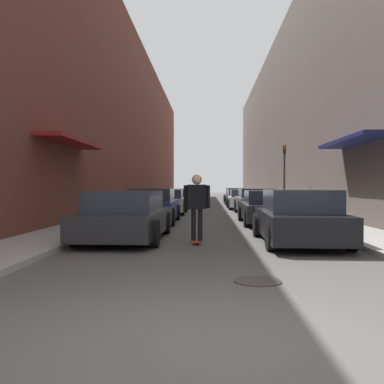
{
  "coord_description": "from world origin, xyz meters",
  "views": [
    {
      "loc": [
        -0.08,
        -3.97,
        1.41
      ],
      "look_at": [
        -0.6,
        10.02,
        1.22
      ],
      "focal_mm": 40.0,
      "sensor_mm": 36.0,
      "label": 1
    }
  ],
  "objects": [
    {
      "name": "parked_car_left_3",
      "position": [
        -2.16,
        23.14,
        0.6
      ],
      "size": [
        1.92,
        4.78,
        1.22
      ],
      "color": "navy",
      "rests_on": "ground"
    },
    {
      "name": "curb_strip_left",
      "position": [
        -4.17,
        29.39,
        0.06
      ],
      "size": [
        1.8,
        58.78,
        0.12
      ],
      "color": "gray",
      "rests_on": "ground"
    },
    {
      "name": "parked_car_left_1",
      "position": [
        -2.19,
        12.43,
        0.64
      ],
      "size": [
        1.88,
        4.51,
        1.32
      ],
      "color": "navy",
      "rests_on": "ground"
    },
    {
      "name": "parked_car_right_1",
      "position": [
        2.19,
        12.03,
        0.61
      ],
      "size": [
        2.06,
        4.4,
        1.25
      ],
      "color": "#232326",
      "rests_on": "ground"
    },
    {
      "name": "ground",
      "position": [
        0.0,
        23.51,
        0.0
      ],
      "size": [
        129.32,
        129.32,
        0.0
      ],
      "primitive_type": "plane",
      "color": "#4C4947"
    },
    {
      "name": "parked_car_right_4",
      "position": [
        2.22,
        27.53,
        0.59
      ],
      "size": [
        2.02,
        4.05,
        1.21
      ],
      "color": "navy",
      "rests_on": "ground"
    },
    {
      "name": "parked_car_right_2",
      "position": [
        2.3,
        17.58,
        0.64
      ],
      "size": [
        1.92,
        4.45,
        1.29
      ],
      "color": "gray",
      "rests_on": "ground"
    },
    {
      "name": "parked_car_left_4",
      "position": [
        -2.27,
        28.61,
        0.6
      ],
      "size": [
        1.9,
        4.73,
        1.23
      ],
      "color": "#515459",
      "rests_on": "ground"
    },
    {
      "name": "building_row_left",
      "position": [
        -7.07,
        29.39,
        6.15
      ],
      "size": [
        4.9,
        58.78,
        12.3
      ],
      "color": "brown",
      "rests_on": "ground"
    },
    {
      "name": "curb_strip_right",
      "position": [
        4.17,
        29.39,
        0.06
      ],
      "size": [
        1.8,
        58.78,
        0.12
      ],
      "color": "gray",
      "rests_on": "ground"
    },
    {
      "name": "building_row_right",
      "position": [
        7.07,
        29.39,
        6.37
      ],
      "size": [
        4.9,
        58.78,
        12.75
      ],
      "color": "#564C47",
      "rests_on": "ground"
    },
    {
      "name": "parked_car_left_0",
      "position": [
        -2.22,
        7.14,
        0.62
      ],
      "size": [
        2.02,
        4.61,
        1.29
      ],
      "color": "#232326",
      "rests_on": "ground"
    },
    {
      "name": "parked_car_right_0",
      "position": [
        2.15,
        6.61,
        0.63
      ],
      "size": [
        1.91,
        4.31,
        1.33
      ],
      "color": "black",
      "rests_on": "ground"
    },
    {
      "name": "parked_car_right_3",
      "position": [
        2.16,
        22.52,
        0.58
      ],
      "size": [
        2.01,
        3.96,
        1.18
      ],
      "color": "silver",
      "rests_on": "ground"
    },
    {
      "name": "skateboarder",
      "position": [
        -0.35,
        6.52,
        1.05
      ],
      "size": [
        0.65,
        0.78,
        1.7
      ],
      "color": "#B2231E",
      "rests_on": "ground"
    },
    {
      "name": "parked_car_left_2",
      "position": [
        -2.19,
        17.81,
        0.61
      ],
      "size": [
        1.96,
        4.45,
        1.25
      ],
      "color": "#B7B7BC",
      "rests_on": "ground"
    },
    {
      "name": "traffic_light",
      "position": [
        3.95,
        18.71,
        2.24
      ],
      "size": [
        0.16,
        0.22,
        3.42
      ],
      "color": "#2D2D2D",
      "rests_on": "curb_strip_right"
    },
    {
      "name": "manhole_cover",
      "position": [
        0.66,
        2.35,
        0.01
      ],
      "size": [
        0.7,
        0.7,
        0.02
      ],
      "color": "#332D28",
      "rests_on": "ground"
    },
    {
      "name": "parked_car_right_5",
      "position": [
        2.27,
        32.53,
        0.61
      ],
      "size": [
        1.91,
        4.39,
        1.25
      ],
      "color": "maroon",
      "rests_on": "ground"
    }
  ]
}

